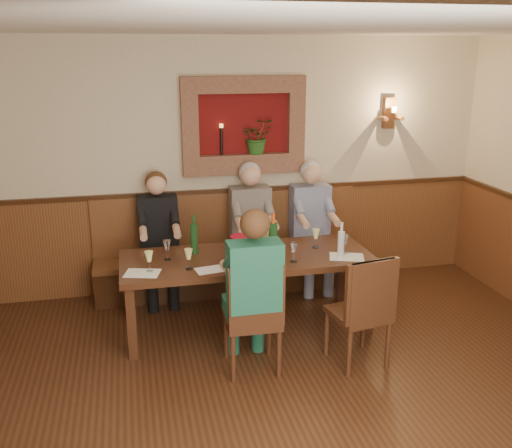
{
  "coord_description": "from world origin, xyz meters",
  "views": [
    {
      "loc": [
        -1.05,
        -3.19,
        2.65
      ],
      "look_at": [
        0.1,
        1.9,
        1.05
      ],
      "focal_mm": 40.0,
      "sensor_mm": 36.0,
      "label": 1
    }
  ],
  "objects_px": {
    "chair_near_right": "(359,332)",
    "wine_bottle_green_a": "(273,240)",
    "person_chair_front": "(252,304)",
    "person_bench_left": "(160,249)",
    "person_bench_mid": "(252,240)",
    "wine_bottle_green_b": "(194,238)",
    "chair_near_left": "(252,337)",
    "person_bench_right": "(312,236)",
    "water_bottle": "(341,244)",
    "dining_table": "(247,263)",
    "bench": "(230,263)",
    "spittoon_bucket": "(240,247)"
  },
  "relations": [
    {
      "from": "spittoon_bucket",
      "to": "wine_bottle_green_b",
      "type": "height_order",
      "value": "wine_bottle_green_b"
    },
    {
      "from": "chair_near_left",
      "to": "water_bottle",
      "type": "relative_size",
      "value": 2.93
    },
    {
      "from": "dining_table",
      "to": "wine_bottle_green_a",
      "type": "xyz_separation_m",
      "value": [
        0.23,
        -0.11,
        0.26
      ]
    },
    {
      "from": "bench",
      "to": "wine_bottle_green_a",
      "type": "relative_size",
      "value": 6.86
    },
    {
      "from": "person_bench_left",
      "to": "person_chair_front",
      "type": "bearing_deg",
      "value": -67.57
    },
    {
      "from": "person_bench_mid",
      "to": "wine_bottle_green_b",
      "type": "relative_size",
      "value": 3.87
    },
    {
      "from": "person_chair_front",
      "to": "wine_bottle_green_a",
      "type": "bearing_deg",
      "value": 62.55
    },
    {
      "from": "person_bench_mid",
      "to": "spittoon_bucket",
      "type": "distance_m",
      "value": 0.95
    },
    {
      "from": "chair_near_left",
      "to": "wine_bottle_green_a",
      "type": "xyz_separation_m",
      "value": [
        0.35,
        0.67,
        0.64
      ]
    },
    {
      "from": "dining_table",
      "to": "person_chair_front",
      "type": "height_order",
      "value": "person_chair_front"
    },
    {
      "from": "person_bench_mid",
      "to": "bench",
      "type": "bearing_deg",
      "value": 154.93
    },
    {
      "from": "dining_table",
      "to": "person_chair_front",
      "type": "bearing_deg",
      "value": -98.67
    },
    {
      "from": "water_bottle",
      "to": "spittoon_bucket",
      "type": "bearing_deg",
      "value": 167.62
    },
    {
      "from": "wine_bottle_green_b",
      "to": "person_bench_left",
      "type": "bearing_deg",
      "value": 114.91
    },
    {
      "from": "person_bench_right",
      "to": "wine_bottle_green_b",
      "type": "distance_m",
      "value": 1.58
    },
    {
      "from": "chair_near_left",
      "to": "chair_near_right",
      "type": "relative_size",
      "value": 1.01
    },
    {
      "from": "wine_bottle_green_a",
      "to": "chair_near_right",
      "type": "bearing_deg",
      "value": -52.83
    },
    {
      "from": "wine_bottle_green_a",
      "to": "person_bench_mid",
      "type": "bearing_deg",
      "value": 89.95
    },
    {
      "from": "person_bench_right",
      "to": "person_bench_mid",
      "type": "bearing_deg",
      "value": -179.96
    },
    {
      "from": "bench",
      "to": "chair_near_right",
      "type": "relative_size",
      "value": 2.94
    },
    {
      "from": "person_bench_left",
      "to": "water_bottle",
      "type": "bearing_deg",
      "value": -33.18
    },
    {
      "from": "dining_table",
      "to": "chair_near_right",
      "type": "bearing_deg",
      "value": -47.17
    },
    {
      "from": "dining_table",
      "to": "person_bench_right",
      "type": "height_order",
      "value": "person_bench_right"
    },
    {
      "from": "dining_table",
      "to": "person_bench_left",
      "type": "xyz_separation_m",
      "value": [
        -0.78,
        0.84,
        -0.09
      ]
    },
    {
      "from": "bench",
      "to": "person_bench_left",
      "type": "distance_m",
      "value": 0.83
    },
    {
      "from": "spittoon_bucket",
      "to": "wine_bottle_green_a",
      "type": "xyz_separation_m",
      "value": [
        0.3,
        -0.07,
        0.07
      ]
    },
    {
      "from": "chair_near_left",
      "to": "person_bench_right",
      "type": "distance_m",
      "value": 1.95
    },
    {
      "from": "person_chair_front",
      "to": "person_bench_mid",
      "type": "bearing_deg",
      "value": 77.81
    },
    {
      "from": "water_bottle",
      "to": "wine_bottle_green_b",
      "type": "bearing_deg",
      "value": 162.37
    },
    {
      "from": "bench",
      "to": "person_bench_left",
      "type": "xyz_separation_m",
      "value": [
        -0.78,
        -0.11,
        0.26
      ]
    },
    {
      "from": "person_bench_right",
      "to": "person_chair_front",
      "type": "xyz_separation_m",
      "value": [
        -1.05,
        -1.61,
        -0.0
      ]
    },
    {
      "from": "chair_near_right",
      "to": "wine_bottle_green_b",
      "type": "distance_m",
      "value": 1.78
    },
    {
      "from": "wine_bottle_green_a",
      "to": "person_chair_front",
      "type": "bearing_deg",
      "value": -117.45
    },
    {
      "from": "spittoon_bucket",
      "to": "water_bottle",
      "type": "distance_m",
      "value": 0.96
    },
    {
      "from": "water_bottle",
      "to": "person_bench_mid",
      "type": "bearing_deg",
      "value": 120.42
    },
    {
      "from": "person_bench_mid",
      "to": "water_bottle",
      "type": "relative_size",
      "value": 4.24
    },
    {
      "from": "person_bench_left",
      "to": "person_bench_mid",
      "type": "distance_m",
      "value": 1.01
    },
    {
      "from": "chair_near_right",
      "to": "wine_bottle_green_b",
      "type": "bearing_deg",
      "value": 130.83
    },
    {
      "from": "person_bench_left",
      "to": "person_bench_right",
      "type": "height_order",
      "value": "person_bench_right"
    },
    {
      "from": "dining_table",
      "to": "bench",
      "type": "height_order",
      "value": "bench"
    },
    {
      "from": "person_chair_front",
      "to": "wine_bottle_green_a",
      "type": "distance_m",
      "value": 0.82
    },
    {
      "from": "dining_table",
      "to": "chair_near_left",
      "type": "bearing_deg",
      "value": -98.72
    },
    {
      "from": "dining_table",
      "to": "person_bench_mid",
      "type": "height_order",
      "value": "person_bench_mid"
    },
    {
      "from": "chair_near_left",
      "to": "person_bench_right",
      "type": "xyz_separation_m",
      "value": [
        1.05,
        1.61,
        0.31
      ]
    },
    {
      "from": "spittoon_bucket",
      "to": "wine_bottle_green_a",
      "type": "bearing_deg",
      "value": -13.81
    },
    {
      "from": "chair_near_right",
      "to": "wine_bottle_green_a",
      "type": "distance_m",
      "value": 1.15
    },
    {
      "from": "chair_near_left",
      "to": "person_bench_mid",
      "type": "relative_size",
      "value": 0.69
    },
    {
      "from": "dining_table",
      "to": "person_bench_right",
      "type": "bearing_deg",
      "value": 42.02
    },
    {
      "from": "wine_bottle_green_b",
      "to": "bench",
      "type": "bearing_deg",
      "value": 57.35
    },
    {
      "from": "dining_table",
      "to": "person_bench_left",
      "type": "relative_size",
      "value": 1.69
    }
  ]
}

